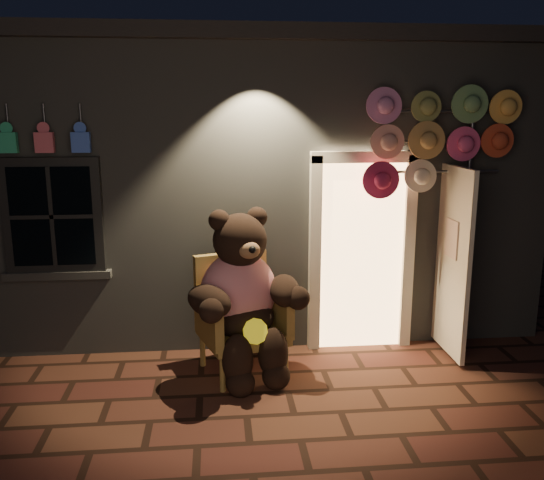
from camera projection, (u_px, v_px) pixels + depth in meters
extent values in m
plane|color=#4C2A1D|center=(247.00, 417.00, 5.02)|extent=(60.00, 60.00, 0.00)
cube|color=slate|center=(231.00, 177.00, 8.54)|extent=(7.00, 5.00, 3.30)
cube|color=black|center=(229.00, 55.00, 8.16)|extent=(7.30, 5.30, 0.16)
cube|color=black|center=(53.00, 216.00, 5.91)|extent=(1.00, 0.10, 1.20)
cube|color=black|center=(52.00, 216.00, 5.88)|extent=(0.82, 0.06, 1.02)
cube|color=slate|center=(58.00, 275.00, 6.05)|extent=(1.10, 0.14, 0.08)
cube|color=#F4B56E|center=(361.00, 255.00, 6.35)|extent=(0.92, 0.10, 2.10)
cube|color=beige|center=(315.00, 257.00, 6.26)|extent=(0.12, 0.12, 2.20)
cube|color=beige|center=(408.00, 255.00, 6.36)|extent=(0.12, 0.12, 2.20)
cube|color=beige|center=(365.00, 157.00, 6.07)|extent=(1.16, 0.12, 0.12)
cube|color=beige|center=(453.00, 262.00, 6.07)|extent=(0.05, 0.80, 2.00)
cube|color=#2A9A6D|center=(8.00, 143.00, 5.64)|extent=(0.18, 0.07, 0.20)
cylinder|color=#59595E|center=(7.00, 117.00, 5.64)|extent=(0.02, 0.02, 0.25)
cube|color=#C24F5E|center=(45.00, 143.00, 5.67)|extent=(0.18, 0.07, 0.20)
cylinder|color=#59595E|center=(44.00, 117.00, 5.67)|extent=(0.02, 0.02, 0.25)
cube|color=#3555B9|center=(81.00, 142.00, 5.70)|extent=(0.18, 0.07, 0.20)
cylinder|color=#59595E|center=(80.00, 117.00, 5.71)|extent=(0.02, 0.02, 0.25)
cube|color=olive|center=(243.00, 334.00, 5.79)|extent=(0.96, 0.93, 0.11)
cube|color=olive|center=(231.00, 289.00, 6.00)|extent=(0.76, 0.33, 0.77)
cube|color=olive|center=(208.00, 320.00, 5.57)|extent=(0.30, 0.66, 0.44)
cube|color=olive|center=(277.00, 309.00, 5.87)|extent=(0.30, 0.66, 0.44)
cylinder|color=olive|center=(222.00, 374.00, 5.43)|extent=(0.06, 0.06, 0.35)
cylinder|color=olive|center=(286.00, 362.00, 5.70)|extent=(0.06, 0.06, 0.35)
cylinder|color=olive|center=(203.00, 350.00, 5.98)|extent=(0.06, 0.06, 0.35)
cylinder|color=olive|center=(261.00, 340.00, 6.25)|extent=(0.06, 0.06, 0.35)
ellipsoid|color=red|center=(238.00, 292.00, 5.74)|extent=(0.94, 0.84, 0.82)
ellipsoid|color=black|center=(242.00, 317.00, 5.71)|extent=(0.78, 0.72, 0.39)
sphere|color=black|center=(240.00, 240.00, 5.57)|extent=(0.67, 0.67, 0.53)
sphere|color=black|center=(219.00, 220.00, 5.48)|extent=(0.21, 0.21, 0.21)
sphere|color=black|center=(257.00, 217.00, 5.63)|extent=(0.21, 0.21, 0.21)
ellipsoid|color=brown|center=(249.00, 250.00, 5.37)|extent=(0.24, 0.20, 0.17)
ellipsoid|color=black|center=(209.00, 301.00, 5.35)|extent=(0.57, 0.60, 0.30)
ellipsoid|color=black|center=(285.00, 290.00, 5.67)|extent=(0.31, 0.54, 0.30)
ellipsoid|color=black|center=(238.00, 360.00, 5.39)|extent=(0.30, 0.30, 0.51)
ellipsoid|color=black|center=(273.00, 353.00, 5.54)|extent=(0.30, 0.30, 0.51)
sphere|color=black|center=(240.00, 383.00, 5.38)|extent=(0.28, 0.28, 0.28)
sphere|color=black|center=(276.00, 376.00, 5.52)|extent=(0.28, 0.28, 0.28)
cylinder|color=yellow|center=(255.00, 331.00, 5.41)|extent=(0.27, 0.18, 0.24)
cylinder|color=#59595E|center=(465.00, 223.00, 6.28)|extent=(0.04, 0.04, 2.81)
cylinder|color=#59595E|center=(446.00, 111.00, 5.97)|extent=(1.25, 0.03, 0.03)
cylinder|color=#59595E|center=(444.00, 142.00, 6.04)|extent=(1.25, 0.03, 0.03)
cylinder|color=#59595E|center=(442.00, 172.00, 6.11)|extent=(1.25, 0.03, 0.03)
cylinder|color=#CB74AA|center=(385.00, 106.00, 5.84)|extent=(0.35, 0.11, 0.36)
cylinder|color=olive|center=(426.00, 106.00, 5.85)|extent=(0.35, 0.11, 0.36)
cylinder|color=#6A9A60|center=(466.00, 106.00, 5.86)|extent=(0.35, 0.11, 0.36)
cylinder|color=#FFBC53|center=(502.00, 106.00, 5.96)|extent=(0.35, 0.11, 0.36)
cylinder|color=#DF9486|center=(384.00, 143.00, 5.89)|extent=(0.35, 0.11, 0.36)
cylinder|color=#B6884C|center=(424.00, 143.00, 5.90)|extent=(0.35, 0.11, 0.36)
cylinder|color=#F64F8F|center=(461.00, 142.00, 6.00)|extent=(0.35, 0.11, 0.36)
cylinder|color=#D6482A|center=(501.00, 142.00, 6.01)|extent=(0.35, 0.11, 0.36)
cylinder|color=#B32351|center=(383.00, 178.00, 5.94)|extent=(0.35, 0.11, 0.36)
cylinder|color=beige|center=(420.00, 177.00, 6.04)|extent=(0.35, 0.11, 0.36)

